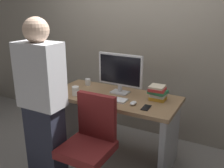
{
  "coord_description": "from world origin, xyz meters",
  "views": [
    {
      "loc": [
        1.23,
        -2.35,
        1.74
      ],
      "look_at": [
        0.0,
        -0.05,
        0.9
      ],
      "focal_mm": 40.44,
      "sensor_mm": 36.0,
      "label": 1
    }
  ],
  "objects_px": {
    "cup_by_monitor": "(88,82)",
    "cell_phone": "(146,108)",
    "desk": "(114,115)",
    "office_chair": "(90,150)",
    "person_at_desk": "(43,107)",
    "monitor": "(120,71)",
    "mouse": "(133,103)",
    "cup_near_keyboard": "(75,91)",
    "keyboard": "(108,98)",
    "book_stack": "(158,93)"
  },
  "relations": [
    {
      "from": "desk",
      "to": "keyboard",
      "type": "relative_size",
      "value": 3.35
    },
    {
      "from": "desk",
      "to": "monitor",
      "type": "distance_m",
      "value": 0.5
    },
    {
      "from": "desk",
      "to": "keyboard",
      "type": "height_order",
      "value": "keyboard"
    },
    {
      "from": "mouse",
      "to": "cell_phone",
      "type": "distance_m",
      "value": 0.15
    },
    {
      "from": "person_at_desk",
      "to": "cell_phone",
      "type": "relative_size",
      "value": 11.38
    },
    {
      "from": "office_chair",
      "to": "mouse",
      "type": "relative_size",
      "value": 9.4
    },
    {
      "from": "keyboard",
      "to": "cell_phone",
      "type": "bearing_deg",
      "value": -5.4
    },
    {
      "from": "person_at_desk",
      "to": "cup_near_keyboard",
      "type": "distance_m",
      "value": 0.59
    },
    {
      "from": "monitor",
      "to": "cell_phone",
      "type": "relative_size",
      "value": 3.75
    },
    {
      "from": "monitor",
      "to": "mouse",
      "type": "distance_m",
      "value": 0.44
    },
    {
      "from": "cup_by_monitor",
      "to": "book_stack",
      "type": "distance_m",
      "value": 0.94
    },
    {
      "from": "person_at_desk",
      "to": "desk",
      "type": "bearing_deg",
      "value": 67.07
    },
    {
      "from": "monitor",
      "to": "cup_near_keyboard",
      "type": "bearing_deg",
      "value": -143.9
    },
    {
      "from": "mouse",
      "to": "cell_phone",
      "type": "xyz_separation_m",
      "value": [
        0.15,
        -0.02,
        -0.01
      ]
    },
    {
      "from": "mouse",
      "to": "cup_near_keyboard",
      "type": "relative_size",
      "value": 0.98
    },
    {
      "from": "desk",
      "to": "office_chair",
      "type": "distance_m",
      "value": 0.63
    },
    {
      "from": "cup_near_keyboard",
      "to": "cell_phone",
      "type": "height_order",
      "value": "cup_near_keyboard"
    },
    {
      "from": "person_at_desk",
      "to": "monitor",
      "type": "xyz_separation_m",
      "value": [
        0.35,
        0.88,
        0.17
      ]
    },
    {
      "from": "desk",
      "to": "book_stack",
      "type": "distance_m",
      "value": 0.57
    },
    {
      "from": "person_at_desk",
      "to": "mouse",
      "type": "relative_size",
      "value": 16.39
    },
    {
      "from": "office_chair",
      "to": "cell_phone",
      "type": "relative_size",
      "value": 6.53
    },
    {
      "from": "monitor",
      "to": "cell_phone",
      "type": "height_order",
      "value": "monitor"
    },
    {
      "from": "keyboard",
      "to": "mouse",
      "type": "distance_m",
      "value": 0.31
    },
    {
      "from": "desk",
      "to": "person_at_desk",
      "type": "relative_size",
      "value": 0.88
    },
    {
      "from": "person_at_desk",
      "to": "mouse",
      "type": "height_order",
      "value": "person_at_desk"
    },
    {
      "from": "person_at_desk",
      "to": "cup_by_monitor",
      "type": "bearing_deg",
      "value": 98.43
    },
    {
      "from": "cup_by_monitor",
      "to": "cell_phone",
      "type": "distance_m",
      "value": 0.98
    },
    {
      "from": "person_at_desk",
      "to": "mouse",
      "type": "distance_m",
      "value": 0.89
    },
    {
      "from": "cup_by_monitor",
      "to": "mouse",
      "type": "bearing_deg",
      "value": -23.0
    },
    {
      "from": "office_chair",
      "to": "cup_by_monitor",
      "type": "distance_m",
      "value": 1.03
    },
    {
      "from": "monitor",
      "to": "cup_by_monitor",
      "type": "relative_size",
      "value": 6.64
    },
    {
      "from": "desk",
      "to": "person_at_desk",
      "type": "xyz_separation_m",
      "value": [
        -0.33,
        -0.77,
        0.32
      ]
    },
    {
      "from": "desk",
      "to": "book_stack",
      "type": "relative_size",
      "value": 7.2
    },
    {
      "from": "cell_phone",
      "to": "keyboard",
      "type": "bearing_deg",
      "value": 174.22
    },
    {
      "from": "person_at_desk",
      "to": "monitor",
      "type": "relative_size",
      "value": 3.03
    },
    {
      "from": "monitor",
      "to": "desk",
      "type": "bearing_deg",
      "value": -100.91
    },
    {
      "from": "cup_by_monitor",
      "to": "cell_phone",
      "type": "xyz_separation_m",
      "value": [
        0.91,
        -0.34,
        -0.04
      ]
    },
    {
      "from": "mouse",
      "to": "cup_near_keyboard",
      "type": "height_order",
      "value": "cup_near_keyboard"
    },
    {
      "from": "cup_near_keyboard",
      "to": "cup_by_monitor",
      "type": "bearing_deg",
      "value": 102.21
    },
    {
      "from": "office_chair",
      "to": "cell_phone",
      "type": "xyz_separation_m",
      "value": [
        0.37,
        0.46,
        0.33
      ]
    },
    {
      "from": "office_chair",
      "to": "book_stack",
      "type": "bearing_deg",
      "value": 61.3
    },
    {
      "from": "person_at_desk",
      "to": "cell_phone",
      "type": "xyz_separation_m",
      "value": [
        0.77,
        0.61,
        -0.08
      ]
    },
    {
      "from": "person_at_desk",
      "to": "cup_by_monitor",
      "type": "xyz_separation_m",
      "value": [
        -0.14,
        0.95,
        -0.05
      ]
    },
    {
      "from": "keyboard",
      "to": "monitor",
      "type": "bearing_deg",
      "value": 81.34
    },
    {
      "from": "desk",
      "to": "office_chair",
      "type": "height_order",
      "value": "office_chair"
    },
    {
      "from": "cup_near_keyboard",
      "to": "book_stack",
      "type": "relative_size",
      "value": 0.51
    },
    {
      "from": "keyboard",
      "to": "cell_phone",
      "type": "height_order",
      "value": "keyboard"
    },
    {
      "from": "desk",
      "to": "cup_near_keyboard",
      "type": "distance_m",
      "value": 0.52
    },
    {
      "from": "office_chair",
      "to": "cup_near_keyboard",
      "type": "relative_size",
      "value": 9.19
    },
    {
      "from": "book_stack",
      "to": "cell_phone",
      "type": "height_order",
      "value": "book_stack"
    }
  ]
}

